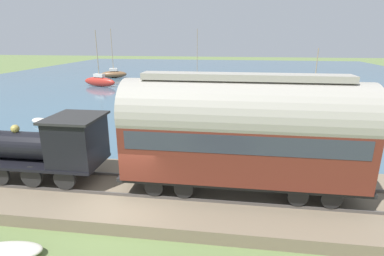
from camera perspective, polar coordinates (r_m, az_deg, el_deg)
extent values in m
plane|color=#607542|center=(12.53, -12.61, -15.92)|extent=(200.00, 200.00, 0.00)
cube|color=#426075|center=(54.90, 3.67, 9.87)|extent=(80.00, 80.00, 0.01)
cube|color=#756651|center=(13.59, -10.52, -11.77)|extent=(5.54, 56.00, 0.50)
cube|color=#4C4742|center=(12.72, -11.83, -12.38)|extent=(0.07, 54.88, 0.12)
cube|color=#4C4742|center=(14.19, -9.48, -9.02)|extent=(0.07, 54.88, 0.12)
cylinder|color=black|center=(13.62, -23.11, -8.93)|extent=(0.12, 0.93, 0.93)
cylinder|color=black|center=(14.99, -19.76, -6.16)|extent=(0.12, 0.93, 0.93)
cylinder|color=black|center=(14.41, -28.26, -8.20)|extent=(0.12, 0.93, 0.93)
cylinder|color=black|center=(15.72, -24.61, -5.66)|extent=(0.12, 0.93, 0.93)
cylinder|color=black|center=(16.55, -28.99, -5.17)|extent=(0.12, 0.93, 0.93)
cube|color=black|center=(14.92, -26.54, -5.51)|extent=(2.25, 5.41, 0.12)
cylinder|color=black|center=(15.33, -30.22, -2.80)|extent=(1.22, 3.25, 1.22)
sphere|color=tan|center=(15.12, -30.64, -0.12)|extent=(0.36, 0.36, 0.36)
cube|color=black|center=(13.67, -20.98, -2.21)|extent=(2.15, 1.89, 1.92)
cube|color=#282828|center=(13.40, -21.43, 1.88)|extent=(2.35, 2.13, 0.10)
cylinder|color=black|center=(12.44, 25.03, -12.14)|extent=(0.12, 0.76, 0.76)
cylinder|color=black|center=(13.93, 23.01, -8.72)|extent=(0.12, 0.76, 0.76)
cylinder|color=black|center=(12.13, 19.49, -12.22)|extent=(0.12, 0.76, 0.76)
cylinder|color=black|center=(13.66, 18.10, -8.69)|extent=(0.12, 0.76, 0.76)
cylinder|color=black|center=(11.99, -1.59, -11.53)|extent=(0.12, 0.76, 0.76)
cylinder|color=black|center=(13.53, -0.37, -8.04)|extent=(0.12, 0.76, 0.76)
cylinder|color=black|center=(12.22, -7.26, -11.08)|extent=(0.12, 0.76, 0.76)
cylinder|color=black|center=(13.74, -5.38, -7.71)|extent=(0.12, 0.76, 0.76)
cube|color=black|center=(12.50, 9.01, -8.91)|extent=(2.24, 9.61, 0.16)
cube|color=#5B2319|center=(11.99, 9.30, -3.19)|extent=(2.49, 9.22, 2.49)
cube|color=#2D333D|center=(11.85, 9.40, -1.20)|extent=(2.52, 8.65, 0.70)
cylinder|color=gray|center=(11.62, 9.59, 2.59)|extent=(2.61, 9.22, 2.61)
cube|color=gray|center=(11.36, 9.94, 9.57)|extent=(0.87, 7.69, 0.24)
ellipsoid|color=#335199|center=(53.82, 0.97, 10.20)|extent=(3.07, 3.85, 0.81)
cylinder|color=#9E8460|center=(53.50, 1.00, 14.50)|extent=(0.10, 0.10, 7.27)
ellipsoid|color=gray|center=(35.86, 22.08, 5.95)|extent=(2.85, 4.37, 1.28)
cylinder|color=#9E8460|center=(35.49, 22.58, 10.38)|extent=(0.10, 0.10, 4.32)
cube|color=silver|center=(35.72, 22.23, 7.31)|extent=(1.29, 1.47, 0.45)
ellipsoid|color=#B72D23|center=(44.86, -17.18, 8.43)|extent=(2.38, 5.30, 1.30)
cylinder|color=#9E8460|center=(44.51, -17.61, 13.28)|extent=(0.10, 0.10, 6.33)
cube|color=silver|center=(44.75, -17.28, 9.53)|extent=(1.03, 1.67, 0.45)
ellipsoid|color=brown|center=(54.03, -14.67, 9.86)|extent=(3.02, 4.68, 1.14)
cylinder|color=#9E8460|center=(53.72, -15.00, 14.13)|extent=(0.10, 0.10, 6.91)
cube|color=silver|center=(53.94, -14.74, 10.70)|extent=(1.40, 1.57, 0.45)
ellipsoid|color=beige|center=(26.95, -26.84, 1.15)|extent=(1.84, 2.32, 0.45)
ellipsoid|color=#B7B2A3|center=(24.53, -22.88, 0.10)|extent=(1.17, 2.02, 0.34)
ellipsoid|color=#B7B2A3|center=(19.68, -3.90, -2.29)|extent=(2.74, 2.37, 0.48)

